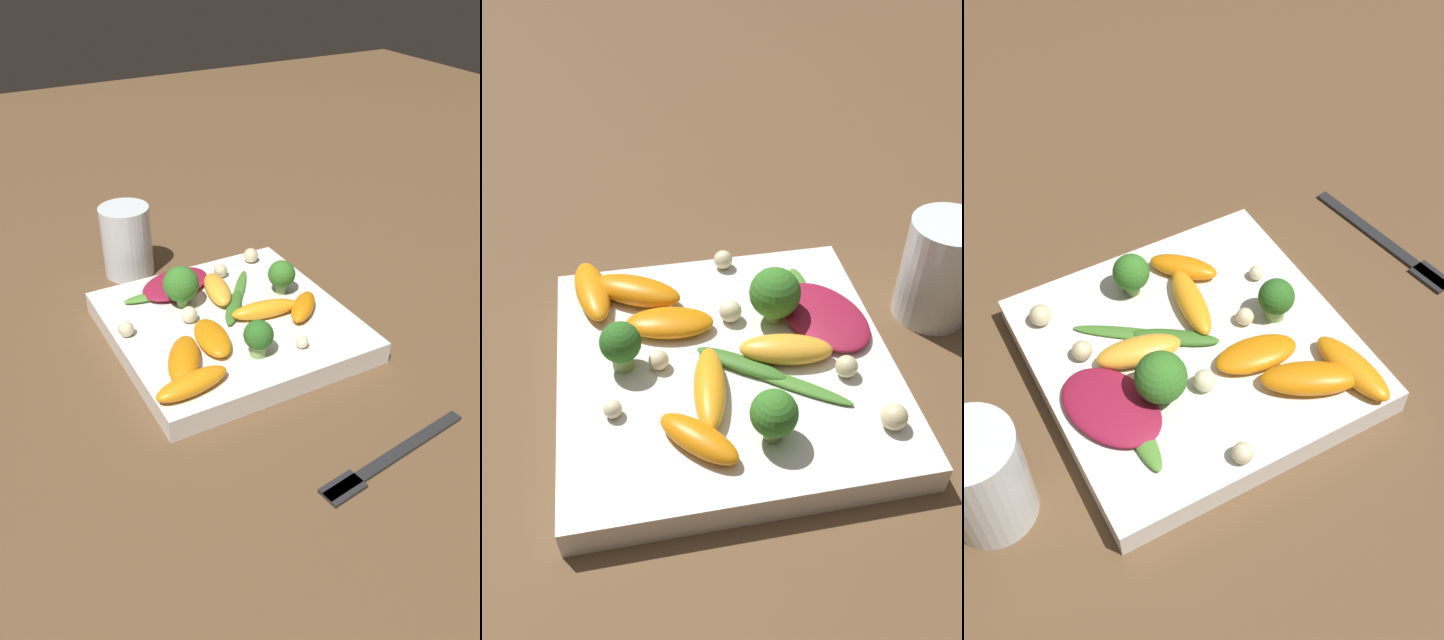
% 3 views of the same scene
% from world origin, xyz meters
% --- Properties ---
extents(ground_plane, '(2.40, 2.40, 0.00)m').
position_xyz_m(ground_plane, '(0.00, 0.00, 0.00)').
color(ground_plane, brown).
extents(plate, '(0.24, 0.24, 0.02)m').
position_xyz_m(plate, '(0.00, 0.00, 0.01)').
color(plate, white).
rests_on(plate, ground_plane).
extents(drinking_glass, '(0.06, 0.06, 0.09)m').
position_xyz_m(drinking_glass, '(0.05, -0.19, 0.04)').
color(drinking_glass, white).
rests_on(drinking_glass, ground_plane).
extents(radicchio_leaf_0, '(0.10, 0.09, 0.01)m').
position_xyz_m(radicchio_leaf_0, '(0.03, -0.08, 0.03)').
color(radicchio_leaf_0, maroon).
rests_on(radicchio_leaf_0, plate).
extents(orange_segment_0, '(0.08, 0.04, 0.02)m').
position_xyz_m(orange_segment_0, '(0.09, 0.09, 0.03)').
color(orange_segment_0, orange).
rests_on(orange_segment_0, plate).
extents(orange_segment_1, '(0.06, 0.06, 0.02)m').
position_xyz_m(orange_segment_1, '(-0.07, 0.03, 0.03)').
color(orange_segment_1, orange).
rests_on(orange_segment_1, plate).
extents(orange_segment_2, '(0.04, 0.07, 0.02)m').
position_xyz_m(orange_segment_2, '(0.04, 0.04, 0.03)').
color(orange_segment_2, orange).
rests_on(orange_segment_2, plate).
extents(orange_segment_3, '(0.04, 0.07, 0.02)m').
position_xyz_m(orange_segment_3, '(-0.01, -0.04, 0.03)').
color(orange_segment_3, '#FCAD33').
rests_on(orange_segment_3, plate).
extents(orange_segment_4, '(0.06, 0.08, 0.02)m').
position_xyz_m(orange_segment_4, '(0.08, 0.06, 0.03)').
color(orange_segment_4, orange).
rests_on(orange_segment_4, plate).
extents(orange_segment_5, '(0.08, 0.03, 0.02)m').
position_xyz_m(orange_segment_5, '(-0.03, 0.02, 0.03)').
color(orange_segment_5, orange).
rests_on(orange_segment_5, plate).
extents(broccoli_floret_0, '(0.04, 0.04, 0.05)m').
position_xyz_m(broccoli_floret_0, '(0.03, -0.05, 0.05)').
color(broccoli_floret_0, '#84AD5B').
rests_on(broccoli_floret_0, plate).
extents(broccoli_floret_1, '(0.03, 0.03, 0.04)m').
position_xyz_m(broccoli_floret_1, '(0.01, 0.07, 0.05)').
color(broccoli_floret_1, '#84AD5B').
rests_on(broccoli_floret_1, plate).
extents(broccoli_floret_2, '(0.03, 0.03, 0.04)m').
position_xyz_m(broccoli_floret_2, '(-0.08, -0.02, 0.05)').
color(broccoli_floret_2, '#7A9E51').
rests_on(broccoli_floret_2, plate).
extents(arugula_sprig_0, '(0.06, 0.08, 0.00)m').
position_xyz_m(arugula_sprig_0, '(-0.03, -0.04, 0.03)').
color(arugula_sprig_0, '#47842D').
rests_on(arugula_sprig_0, plate).
extents(arugula_sprig_1, '(0.07, 0.02, 0.01)m').
position_xyz_m(arugula_sprig_1, '(0.05, -0.07, 0.03)').
color(arugula_sprig_1, '#518E33').
rests_on(arugula_sprig_1, plate).
extents(arugula_sprig_2, '(0.05, 0.07, 0.01)m').
position_xyz_m(arugula_sprig_2, '(-0.01, -0.01, 0.03)').
color(arugula_sprig_2, '#3D7528').
rests_on(arugula_sprig_2, plate).
extents(macadamia_nut_0, '(0.02, 0.02, 0.02)m').
position_xyz_m(macadamia_nut_0, '(-0.08, -0.10, 0.03)').
color(macadamia_nut_0, beige).
rests_on(macadamia_nut_0, plate).
extents(macadamia_nut_1, '(0.01, 0.01, 0.01)m').
position_xyz_m(macadamia_nut_1, '(0.06, 0.04, 0.03)').
color(macadamia_nut_1, beige).
rests_on(macadamia_nut_1, plate).
extents(macadamia_nut_2, '(0.01, 0.01, 0.01)m').
position_xyz_m(macadamia_nut_2, '(-0.04, 0.08, 0.03)').
color(macadamia_nut_2, beige).
rests_on(macadamia_nut_2, plate).
extents(macadamia_nut_3, '(0.02, 0.02, 0.02)m').
position_xyz_m(macadamia_nut_3, '(0.11, -0.02, 0.03)').
color(macadamia_nut_3, beige).
rests_on(macadamia_nut_3, plate).
extents(macadamia_nut_4, '(0.02, 0.02, 0.02)m').
position_xyz_m(macadamia_nut_4, '(-0.03, -0.08, 0.03)').
color(macadamia_nut_4, beige).
rests_on(macadamia_nut_4, plate).
extents(macadamia_nut_5, '(0.02, 0.02, 0.02)m').
position_xyz_m(macadamia_nut_5, '(0.04, -0.01, 0.03)').
color(macadamia_nut_5, beige).
rests_on(macadamia_nut_5, plate).
extents(macadamia_nut_6, '(0.01, 0.01, 0.01)m').
position_xyz_m(macadamia_nut_6, '(0.00, 0.05, 0.03)').
color(macadamia_nut_6, beige).
rests_on(macadamia_nut_6, plate).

